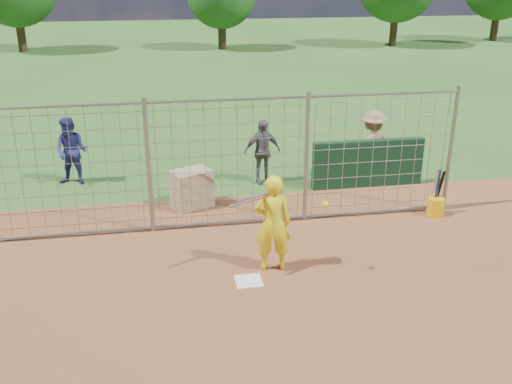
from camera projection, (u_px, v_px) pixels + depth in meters
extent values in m
plane|color=#2D591E|center=(247.00, 275.00, 9.40)|extent=(100.00, 100.00, 0.00)
cube|color=silver|center=(249.00, 281.00, 9.21)|extent=(0.43, 0.43, 0.02)
cube|color=#11381E|center=(368.00, 164.00, 13.04)|extent=(2.60, 0.20, 1.10)
imported|color=yellow|center=(273.00, 223.00, 9.31)|extent=(0.65, 0.46, 1.68)
imported|color=navy|center=(72.00, 151.00, 13.09)|extent=(0.91, 0.80, 1.59)
imported|color=#515256|center=(262.00, 151.00, 13.21)|extent=(0.95, 0.53, 1.52)
imported|color=#977C52|center=(372.00, 146.00, 13.26)|extent=(1.27, 1.06, 1.70)
cube|color=tan|center=(192.00, 189.00, 11.98)|extent=(0.95, 0.82, 0.80)
cylinder|color=silver|center=(252.00, 200.00, 8.90)|extent=(0.80, 0.45, 0.06)
sphere|color=#D1F519|center=(325.00, 204.00, 8.91)|extent=(0.10, 0.10, 0.10)
cylinder|color=#E1B10B|center=(435.00, 207.00, 11.61)|extent=(0.34, 0.34, 0.38)
cylinder|color=silver|center=(434.00, 190.00, 11.51)|extent=(0.06, 0.19, 0.85)
cylinder|color=navy|center=(437.00, 189.00, 11.53)|extent=(0.07, 0.11, 0.85)
cylinder|color=black|center=(439.00, 189.00, 11.53)|extent=(0.07, 0.25, 0.84)
cylinder|color=gray|center=(149.00, 167.00, 10.51)|extent=(0.08, 0.08, 2.60)
cylinder|color=gray|center=(306.00, 158.00, 10.99)|extent=(0.08, 0.08, 2.60)
cylinder|color=gray|center=(450.00, 150.00, 11.48)|extent=(0.08, 0.08, 2.60)
cylinder|color=gray|center=(228.00, 100.00, 10.31)|extent=(9.00, 0.05, 0.05)
cylinder|color=gray|center=(230.00, 222.00, 11.20)|extent=(9.00, 0.05, 0.05)
cube|color=gray|center=(229.00, 165.00, 10.77)|extent=(9.00, 0.02, 2.50)
cylinder|color=#3F2B19|center=(20.00, 30.00, 34.03)|extent=(0.50, 0.50, 2.52)
cylinder|color=#3F2B19|center=(222.00, 31.00, 35.13)|extent=(0.50, 0.50, 2.16)
cylinder|color=#3F2B19|center=(394.00, 25.00, 36.38)|extent=(0.50, 0.50, 2.59)
cylinder|color=#3F2B19|center=(495.00, 22.00, 39.09)|extent=(0.50, 0.50, 2.45)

